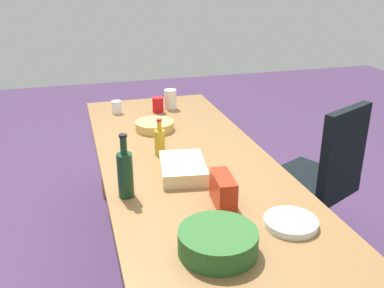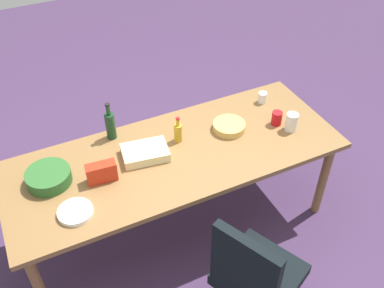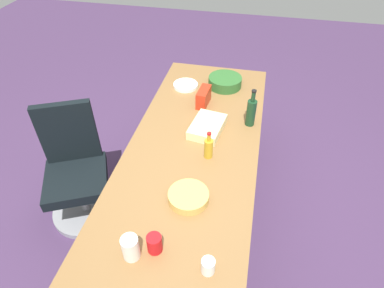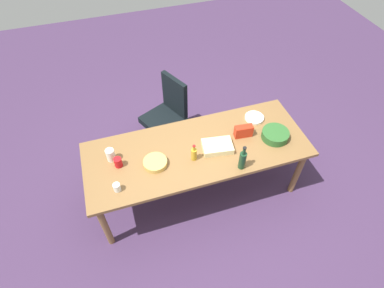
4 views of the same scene
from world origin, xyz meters
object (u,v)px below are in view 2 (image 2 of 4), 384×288
office_chair (254,284)px  sheet_cake (145,153)px  chip_bag_red (102,172)px  chip_bowl (229,126)px  wine_bottle (110,125)px  paper_plate_stack (75,212)px  salad_bowl (49,177)px  mayo_jar (292,122)px  paper_cup (262,98)px  conference_table (176,161)px  red_solo_cup (277,118)px  dressing_bottle (178,132)px

office_chair → sheet_cake: 1.15m
chip_bag_red → chip_bowl: bearing=-174.3°
sheet_cake → wine_bottle: (0.15, -0.31, 0.08)m
paper_plate_stack → salad_bowl: salad_bowl is taller
office_chair → mayo_jar: 1.22m
chip_bowl → paper_cup: size_ratio=2.74×
conference_table → chip_bag_red: bearing=2.9°
office_chair → paper_plate_stack: size_ratio=4.51×
red_solo_cup → conference_table: bearing=-1.7°
dressing_bottle → wine_bottle: size_ratio=0.69×
dressing_bottle → paper_plate_stack: dressing_bottle is taller
office_chair → mayo_jar: bearing=-134.0°
red_solo_cup → wine_bottle: (1.19, -0.40, 0.06)m
office_chair → salad_bowl: office_chair is taller
salad_bowl → paper_cup: (-1.77, -0.16, 0.00)m
office_chair → paper_cup: size_ratio=11.01×
office_chair → chip_bowl: 1.16m
conference_table → salad_bowl: 0.88m
sheet_cake → chip_bag_red: 0.36m
salad_bowl → office_chair: bearing=133.5°
paper_plate_stack → mayo_jar: bearing=-176.4°
salad_bowl → wine_bottle: bearing=-152.9°
mayo_jar → paper_plate_stack: bearing=3.6°
office_chair → red_solo_cup: (-0.72, -0.91, 0.47)m
paper_plate_stack → paper_cup: 1.76m
mayo_jar → chip_bag_red: bearing=-4.1°
conference_table → chip_bag_red: chip_bag_red is taller
mayo_jar → paper_plate_stack: 1.69m
conference_table → mayo_jar: bearing=171.8°
office_chair → paper_cup: (-0.78, -1.21, 0.46)m
dressing_bottle → salad_bowl: 0.95m
paper_plate_stack → chip_bowl: bearing=-166.2°
conference_table → chip_bowl: (-0.48, -0.07, 0.10)m
sheet_cake → mayo_jar: bearing=169.9°
office_chair → chip_bag_red: (0.67, -0.91, 0.48)m
mayo_jar → paper_cup: mayo_jar is taller
office_chair → chip_bowl: (-0.36, -1.01, 0.44)m
conference_table → wine_bottle: size_ratio=7.98×
mayo_jar → red_solo_cup: 0.12m
conference_table → chip_bowl: chip_bowl is taller
conference_table → wine_bottle: 0.55m
mayo_jar → salad_bowl: size_ratio=0.48×
chip_bowl → dressing_bottle: dressing_bottle is taller
paper_plate_stack → wine_bottle: 0.75m
office_chair → paper_cup: 1.51m
sheet_cake → paper_cup: size_ratio=3.56×
mayo_jar → paper_plate_stack: mayo_jar is taller
mayo_jar → sheet_cake: bearing=-10.1°
mayo_jar → conference_table: bearing=-8.2°
chip_bowl → red_solo_cup: size_ratio=2.24×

